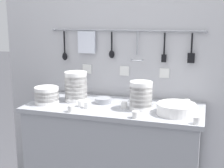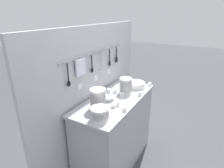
% 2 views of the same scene
% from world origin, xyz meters
% --- Properties ---
extents(counter, '(1.22, 0.52, 0.94)m').
position_xyz_m(counter, '(0.00, 0.00, 0.47)').
color(counter, '#9EA0A8').
rests_on(counter, ground).
extents(back_wall, '(2.02, 0.11, 1.74)m').
position_xyz_m(back_wall, '(-0.00, 0.29, 0.87)').
color(back_wall, '#B2B2B7').
rests_on(back_wall, ground).
extents(bowl_stack_tall_left, '(0.16, 0.16, 0.21)m').
position_xyz_m(bowl_stack_tall_left, '(-0.30, 0.04, 1.05)').
color(bowl_stack_tall_left, white).
rests_on(bowl_stack_tall_left, counter).
extents(bowl_stack_nested_right, '(0.15, 0.15, 0.19)m').
position_xyz_m(bowl_stack_nested_right, '(0.19, -0.03, 1.03)').
color(bowl_stack_nested_right, white).
rests_on(bowl_stack_nested_right, counter).
extents(bowl_stack_back_corner, '(0.17, 0.17, 0.12)m').
position_xyz_m(bowl_stack_back_corner, '(-0.47, -0.08, 1.00)').
color(bowl_stack_back_corner, white).
rests_on(bowl_stack_back_corner, counter).
extents(plate_stack, '(0.25, 0.25, 0.07)m').
position_xyz_m(plate_stack, '(0.43, -0.06, 0.97)').
color(plate_stack, white).
rests_on(plate_stack, counter).
extents(steel_mixing_bowl, '(0.12, 0.12, 0.04)m').
position_xyz_m(steel_mixing_bowl, '(-0.09, 0.04, 0.96)').
color(steel_mixing_bowl, '#93969E').
rests_on(steel_mixing_bowl, counter).
extents(cup_edge_far, '(0.04, 0.04, 0.04)m').
position_xyz_m(cup_edge_far, '(0.56, -0.22, 0.96)').
color(cup_edge_far, white).
rests_on(cup_edge_far, counter).
extents(cup_front_left, '(0.04, 0.04, 0.04)m').
position_xyz_m(cup_front_left, '(-0.22, -0.22, 0.96)').
color(cup_front_left, white).
rests_on(cup_front_left, counter).
extents(cup_beside_plates, '(0.04, 0.04, 0.04)m').
position_xyz_m(cup_beside_plates, '(0.48, 0.15, 0.96)').
color(cup_beside_plates, white).
rests_on(cup_beside_plates, counter).
extents(cup_back_left, '(0.04, 0.04, 0.04)m').
position_xyz_m(cup_back_left, '(-0.16, -0.11, 0.96)').
color(cup_back_left, white).
rests_on(cup_back_left, counter).
extents(cup_front_right, '(0.04, 0.04, 0.04)m').
position_xyz_m(cup_front_right, '(0.11, 0.15, 0.96)').
color(cup_front_right, white).
rests_on(cup_front_right, counter).
extents(cup_back_right, '(0.04, 0.04, 0.04)m').
position_xyz_m(cup_back_right, '(0.20, -0.22, 0.96)').
color(cup_back_right, white).
rests_on(cup_back_right, counter).
extents(cup_centre, '(0.04, 0.04, 0.04)m').
position_xyz_m(cup_centre, '(0.13, 0.08, 0.96)').
color(cup_centre, white).
rests_on(cup_centre, counter).
extents(cup_mid_row, '(0.04, 0.04, 0.04)m').
position_xyz_m(cup_mid_row, '(-0.21, -0.09, 0.96)').
color(cup_mid_row, white).
rests_on(cup_mid_row, counter).
extents(cup_by_caddy, '(0.04, 0.04, 0.04)m').
position_xyz_m(cup_by_caddy, '(0.08, -0.04, 0.96)').
color(cup_by_caddy, white).
rests_on(cup_by_caddy, counter).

